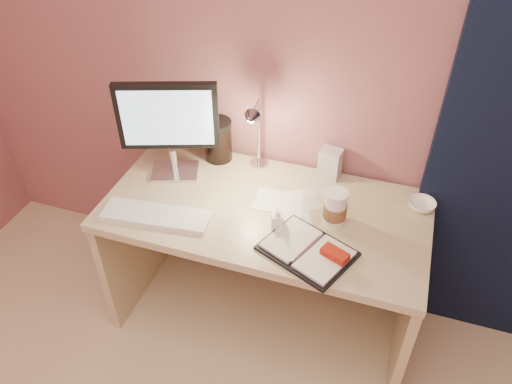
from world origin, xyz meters
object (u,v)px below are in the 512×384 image
(monitor, at_px, (168,122))
(lotion_bottle, at_px, (277,218))
(keyboard, at_px, (156,215))
(clear_cup, at_px, (312,205))
(dark_jar, at_px, (218,142))
(coffee_cup, at_px, (335,208))
(planner, at_px, (310,250))
(product_box, at_px, (330,163))
(desk, at_px, (269,234))
(bowl, at_px, (422,205))
(desk_lamp, at_px, (250,133))

(monitor, bearing_deg, lotion_bottle, -39.54)
(keyboard, bearing_deg, monitor, 94.58)
(clear_cup, xyz_separation_m, dark_jar, (-0.53, 0.29, 0.02))
(keyboard, bearing_deg, coffee_cup, 9.64)
(planner, distance_m, dark_jar, 0.76)
(clear_cup, bearing_deg, keyboard, -162.72)
(monitor, height_order, dark_jar, monitor)
(clear_cup, relative_size, product_box, 1.05)
(desk, distance_m, bowl, 0.70)
(bowl, bearing_deg, lotion_bottle, -150.45)
(keyboard, distance_m, planner, 0.67)
(keyboard, distance_m, desk_lamp, 0.54)
(bowl, bearing_deg, clear_cup, -153.32)
(desk, xyz_separation_m, planner, (0.25, -0.28, 0.24))
(bowl, distance_m, lotion_bottle, 0.64)
(coffee_cup, xyz_separation_m, dark_jar, (-0.63, 0.28, 0.02))
(desk, bearing_deg, lotion_bottle, -64.83)
(monitor, height_order, product_box, monitor)
(clear_cup, relative_size, dark_jar, 0.82)
(desk, bearing_deg, bowl, 12.01)
(lotion_bottle, xyz_separation_m, dark_jar, (-0.41, 0.39, 0.04))
(lotion_bottle, height_order, dark_jar, dark_jar)
(desk, distance_m, clear_cup, 0.37)
(desk_lamp, bearing_deg, coffee_cup, -29.22)
(monitor, relative_size, product_box, 3.24)
(dark_jar, bearing_deg, product_box, 2.82)
(lotion_bottle, relative_size, dark_jar, 0.58)
(desk, xyz_separation_m, desk_lamp, (-0.13, 0.12, 0.46))
(monitor, distance_m, clear_cup, 0.72)
(monitor, bearing_deg, keyboard, -98.16)
(product_box, bearing_deg, bowl, -5.40)
(desk, relative_size, keyboard, 3.04)
(clear_cup, bearing_deg, monitor, 170.83)
(keyboard, xyz_separation_m, bowl, (1.06, 0.41, 0.01))
(desk, xyz_separation_m, lotion_bottle, (0.08, -0.18, 0.28))
(desk, relative_size, planner, 3.41)
(monitor, xyz_separation_m, keyboard, (0.06, -0.31, -0.27))
(monitor, xyz_separation_m, planner, (0.73, -0.30, -0.27))
(coffee_cup, height_order, clear_cup, coffee_cup)
(lotion_bottle, bearing_deg, product_box, 72.75)
(keyboard, relative_size, coffee_cup, 2.93)
(planner, height_order, lotion_bottle, lotion_bottle)
(monitor, relative_size, bowl, 3.99)
(monitor, xyz_separation_m, clear_cup, (0.69, -0.11, -0.20))
(coffee_cup, bearing_deg, keyboard, -163.75)
(desk, height_order, monitor, monitor)
(keyboard, height_order, clear_cup, clear_cup)
(desk, distance_m, monitor, 0.70)
(clear_cup, xyz_separation_m, bowl, (0.44, 0.22, -0.06))
(coffee_cup, distance_m, desk_lamp, 0.50)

